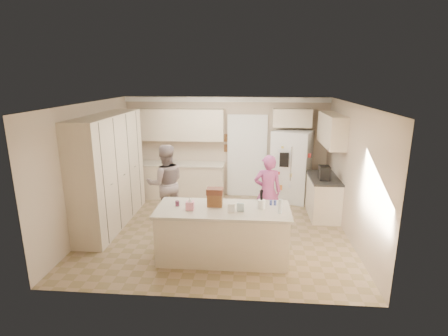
# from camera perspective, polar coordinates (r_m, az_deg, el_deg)

# --- Properties ---
(floor) EXTENTS (5.20, 4.60, 0.02)m
(floor) POSITION_cam_1_polar(r_m,az_deg,el_deg) (7.37, -1.01, -10.20)
(floor) COLOR #8D7557
(floor) RESTS_ON ground
(ceiling) EXTENTS (5.20, 4.60, 0.02)m
(ceiling) POSITION_cam_1_polar(r_m,az_deg,el_deg) (6.70, -1.11, 10.56)
(ceiling) COLOR white
(ceiling) RESTS_ON wall_back
(wall_back) EXTENTS (5.20, 0.02, 2.60)m
(wall_back) POSITION_cam_1_polar(r_m,az_deg,el_deg) (9.16, 0.36, 3.44)
(wall_back) COLOR #C3AF95
(wall_back) RESTS_ON ground
(wall_front) EXTENTS (5.20, 0.02, 2.60)m
(wall_front) POSITION_cam_1_polar(r_m,az_deg,el_deg) (4.74, -3.81, -7.59)
(wall_front) COLOR #C3AF95
(wall_front) RESTS_ON ground
(wall_left) EXTENTS (0.02, 4.60, 2.60)m
(wall_left) POSITION_cam_1_polar(r_m,az_deg,el_deg) (7.63, -20.97, 0.11)
(wall_left) COLOR #C3AF95
(wall_left) RESTS_ON ground
(wall_right) EXTENTS (0.02, 4.60, 2.60)m
(wall_right) POSITION_cam_1_polar(r_m,az_deg,el_deg) (7.16, 20.22, -0.74)
(wall_right) COLOR #C3AF95
(wall_right) RESTS_ON ground
(crown_back) EXTENTS (5.20, 0.08, 0.12)m
(crown_back) POSITION_cam_1_polar(r_m,az_deg,el_deg) (8.95, 0.35, 11.12)
(crown_back) COLOR white
(crown_back) RESTS_ON wall_back
(pantry_bank) EXTENTS (0.60, 2.60, 2.35)m
(pantry_bank) POSITION_cam_1_polar(r_m,az_deg,el_deg) (7.71, -18.18, -0.46)
(pantry_bank) COLOR beige
(pantry_bank) RESTS_ON floor
(back_base_cab) EXTENTS (2.20, 0.60, 0.88)m
(back_base_cab) POSITION_cam_1_polar(r_m,az_deg,el_deg) (9.23, -6.94, -2.10)
(back_base_cab) COLOR beige
(back_base_cab) RESTS_ON floor
(back_countertop) EXTENTS (2.24, 0.63, 0.04)m
(back_countertop) POSITION_cam_1_polar(r_m,az_deg,el_deg) (9.10, -7.04, 0.66)
(back_countertop) COLOR beige
(back_countertop) RESTS_ON back_base_cab
(back_upper_cab) EXTENTS (2.20, 0.35, 0.80)m
(back_upper_cab) POSITION_cam_1_polar(r_m,az_deg,el_deg) (9.04, -7.07, 7.03)
(back_upper_cab) COLOR beige
(back_upper_cab) RESTS_ON wall_back
(doorway_opening) EXTENTS (0.90, 0.06, 2.10)m
(doorway_opening) POSITION_cam_1_polar(r_m,az_deg,el_deg) (9.16, 3.78, 1.80)
(doorway_opening) COLOR black
(doorway_opening) RESTS_ON floor
(doorway_casing) EXTENTS (1.02, 0.03, 2.22)m
(doorway_casing) POSITION_cam_1_polar(r_m,az_deg,el_deg) (9.13, 3.77, 1.75)
(doorway_casing) COLOR white
(doorway_casing) RESTS_ON floor
(wall_frame_upper) EXTENTS (0.15, 0.02, 0.20)m
(wall_frame_upper) POSITION_cam_1_polar(r_m,az_deg,el_deg) (9.07, 0.47, 4.93)
(wall_frame_upper) COLOR brown
(wall_frame_upper) RESTS_ON wall_back
(wall_frame_lower) EXTENTS (0.15, 0.02, 0.20)m
(wall_frame_lower) POSITION_cam_1_polar(r_m,az_deg,el_deg) (9.12, 0.46, 3.26)
(wall_frame_lower) COLOR brown
(wall_frame_lower) RESTS_ON wall_back
(refrigerator) EXTENTS (1.09, 0.98, 1.80)m
(refrigerator) POSITION_cam_1_polar(r_m,az_deg,el_deg) (8.97, 10.92, 0.29)
(refrigerator) COLOR white
(refrigerator) RESTS_ON floor
(fridge_seam) EXTENTS (0.02, 0.02, 1.78)m
(fridge_seam) POSITION_cam_1_polar(r_m,az_deg,el_deg) (8.62, 11.16, -0.30)
(fridge_seam) COLOR gray
(fridge_seam) RESTS_ON refrigerator
(fridge_dispenser) EXTENTS (0.22, 0.03, 0.35)m
(fridge_dispenser) POSITION_cam_1_polar(r_m,az_deg,el_deg) (8.53, 9.79, 1.33)
(fridge_dispenser) COLOR black
(fridge_dispenser) RESTS_ON refrigerator
(fridge_handle_l) EXTENTS (0.02, 0.02, 0.85)m
(fridge_handle_l) POSITION_cam_1_polar(r_m,az_deg,el_deg) (8.57, 10.89, 0.65)
(fridge_handle_l) COLOR silver
(fridge_handle_l) RESTS_ON refrigerator
(fridge_handle_r) EXTENTS (0.02, 0.02, 0.85)m
(fridge_handle_r) POSITION_cam_1_polar(r_m,az_deg,el_deg) (8.58, 11.56, 0.63)
(fridge_handle_r) COLOR silver
(fridge_handle_r) RESTS_ON refrigerator
(over_fridge_cab) EXTENTS (0.95, 0.35, 0.45)m
(over_fridge_cab) POSITION_cam_1_polar(r_m,az_deg,el_deg) (8.89, 11.05, 8.03)
(over_fridge_cab) COLOR beige
(over_fridge_cab) RESTS_ON wall_back
(right_base_cab) EXTENTS (0.60, 1.20, 0.88)m
(right_base_cab) POSITION_cam_1_polar(r_m,az_deg,el_deg) (8.26, 15.82, -4.60)
(right_base_cab) COLOR beige
(right_base_cab) RESTS_ON floor
(right_countertop) EXTENTS (0.63, 1.24, 0.04)m
(right_countertop) POSITION_cam_1_polar(r_m,az_deg,el_deg) (8.12, 15.97, -1.54)
(right_countertop) COLOR #2D2B28
(right_countertop) RESTS_ON right_base_cab
(right_upper_cab) EXTENTS (0.35, 1.50, 0.70)m
(right_upper_cab) POSITION_cam_1_polar(r_m,az_deg,el_deg) (8.13, 17.17, 5.97)
(right_upper_cab) COLOR beige
(right_upper_cab) RESTS_ON wall_right
(coffee_maker) EXTENTS (0.22, 0.28, 0.30)m
(coffee_maker) POSITION_cam_1_polar(r_m,az_deg,el_deg) (7.88, 16.05, -0.75)
(coffee_maker) COLOR black
(coffee_maker) RESTS_ON right_countertop
(island_base) EXTENTS (2.20, 0.90, 0.88)m
(island_base) POSITION_cam_1_polar(r_m,az_deg,el_deg) (6.17, -0.15, -10.78)
(island_base) COLOR beige
(island_base) RESTS_ON floor
(island_top) EXTENTS (2.28, 0.96, 0.05)m
(island_top) POSITION_cam_1_polar(r_m,az_deg,el_deg) (5.99, -0.16, -6.80)
(island_top) COLOR beige
(island_top) RESTS_ON island_base
(utensil_crock) EXTENTS (0.13, 0.13, 0.15)m
(utensil_crock) POSITION_cam_1_polar(r_m,az_deg,el_deg) (5.98, 6.13, -5.88)
(utensil_crock) COLOR white
(utensil_crock) RESTS_ON island_top
(tissue_box) EXTENTS (0.13, 0.13, 0.14)m
(tissue_box) POSITION_cam_1_polar(r_m,az_deg,el_deg) (5.93, -5.57, -6.12)
(tissue_box) COLOR pink
(tissue_box) RESTS_ON island_top
(tissue_plume) EXTENTS (0.08, 0.08, 0.08)m
(tissue_plume) POSITION_cam_1_polar(r_m,az_deg,el_deg) (5.89, -5.60, -5.12)
(tissue_plume) COLOR white
(tissue_plume) RESTS_ON tissue_box
(dollhouse_body) EXTENTS (0.26, 0.18, 0.22)m
(dollhouse_body) POSITION_cam_1_polar(r_m,az_deg,el_deg) (6.05, -1.50, -5.22)
(dollhouse_body) COLOR brown
(dollhouse_body) RESTS_ON island_top
(dollhouse_roof) EXTENTS (0.28, 0.20, 0.10)m
(dollhouse_roof) POSITION_cam_1_polar(r_m,az_deg,el_deg) (5.99, -1.51, -3.78)
(dollhouse_roof) COLOR #592D1E
(dollhouse_roof) RESTS_ON dollhouse_body
(jam_jar) EXTENTS (0.07, 0.07, 0.09)m
(jam_jar) POSITION_cam_1_polar(r_m,az_deg,el_deg) (6.12, -7.64, -5.74)
(jam_jar) COLOR #59263F
(jam_jar) RESTS_ON island_top
(greeting_card_a) EXTENTS (0.12, 0.06, 0.16)m
(greeting_card_a) POSITION_cam_1_polar(r_m,az_deg,el_deg) (5.75, 1.18, -6.61)
(greeting_card_a) COLOR white
(greeting_card_a) RESTS_ON island_top
(greeting_card_b) EXTENTS (0.12, 0.05, 0.16)m
(greeting_card_b) POSITION_cam_1_polar(r_m,az_deg,el_deg) (5.79, 2.70, -6.46)
(greeting_card_b) COLOR silver
(greeting_card_b) RESTS_ON island_top
(water_bottle) EXTENTS (0.07, 0.07, 0.24)m
(water_bottle) POSITION_cam_1_polar(r_m,az_deg,el_deg) (5.80, 9.17, -6.21)
(water_bottle) COLOR silver
(water_bottle) RESTS_ON island_top
(shaker_salt) EXTENTS (0.05, 0.05, 0.09)m
(shaker_salt) POSITION_cam_1_polar(r_m,az_deg,el_deg) (6.16, 7.67, -5.61)
(shaker_salt) COLOR #374596
(shaker_salt) RESTS_ON island_top
(shaker_pepper) EXTENTS (0.05, 0.05, 0.09)m
(shaker_pepper) POSITION_cam_1_polar(r_m,az_deg,el_deg) (6.16, 8.33, -5.62)
(shaker_pepper) COLOR #374596
(shaker_pepper) RESTS_ON island_top
(teen_boy) EXTENTS (0.99, 0.88, 1.71)m
(teen_boy) POSITION_cam_1_polar(r_m,az_deg,el_deg) (7.66, -9.49, -2.50)
(teen_boy) COLOR gray
(teen_boy) RESTS_ON floor
(teen_girl) EXTENTS (0.59, 0.41, 1.57)m
(teen_girl) POSITION_cam_1_polar(r_m,az_deg,el_deg) (7.30, 7.12, -3.87)
(teen_girl) COLOR #B54996
(teen_girl) RESTS_ON floor
(fridge_magnets) EXTENTS (0.76, 0.02, 1.44)m
(fridge_magnets) POSITION_cam_1_polar(r_m,az_deg,el_deg) (8.62, 11.17, -0.31)
(fridge_magnets) COLOR tan
(fridge_magnets) RESTS_ON refrigerator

